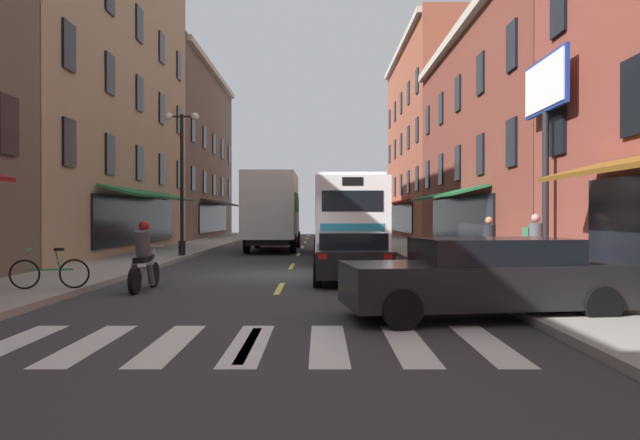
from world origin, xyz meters
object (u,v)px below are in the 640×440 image
Objects in this scene: pedestrian_mid at (488,245)px; bicycle_near at (49,273)px; billboard_sign at (545,110)px; transit_bus at (345,217)px; sedan_far at (351,256)px; sedan_near at (484,277)px; pedestrian_near at (534,245)px; sedan_mid at (284,231)px; box_truck at (272,211)px; motorcycle_rider at (144,261)px; street_lamp_twin at (181,177)px.

bicycle_near is at bearing 147.00° from pedestrian_mid.
billboard_sign is 3.96m from pedestrian_mid.
sedan_far is at bearing -91.59° from transit_bus.
sedan_near is 2.94× the size of pedestrian_near.
bicycle_near is 1.01× the size of pedestrian_near.
sedan_mid reaches higher than bicycle_near.
billboard_sign is 0.73× the size of box_truck.
sedan_near is at bearing -19.26° from bicycle_near.
motorcycle_rider is at bearing -113.98° from transit_bus.
sedan_far is 0.77× the size of street_lamp_twin.
sedan_near is 5.74m from pedestrian_near.
sedan_mid is at bearing 99.67° from sedan_near.
motorcycle_rider reaches higher than sedan_mid.
billboard_sign reaches higher than street_lamp_twin.
transit_bus is 7.21× the size of pedestrian_mid.
bicycle_near is (-3.69, -27.39, -0.22)m from sedan_mid.
motorcycle_rider is at bearing -156.51° from sedan_far.
sedan_mid reaches higher than sedan_near.
transit_bus is 11.52m from pedestrian_near.
transit_bus is 5.59× the size of motorcycle_rider.
motorcycle_rider is 11.15m from street_lamp_twin.
sedan_mid is 26.59m from pedestrian_near.
transit_bus is at bearing 9.35° from street_lamp_twin.
pedestrian_near is (7.84, -25.41, 0.31)m from sedan_mid.
box_truck is 6.67m from street_lamp_twin.
sedan_far is 2.17× the size of motorcycle_rider.
sedan_mid is 2.25× the size of motorcycle_rider.
motorcycle_rider is 1.22× the size of bicycle_near.
pedestrian_mid is at bearing 8.43° from sedan_far.
pedestrian_mid is at bearing 18.09° from bicycle_near.
pedestrian_mid is (8.90, 2.75, 0.25)m from motorcycle_rider.
box_truck is at bearing -125.93° from pedestrian_near.
billboard_sign reaches higher than pedestrian_mid.
pedestrian_near is at bearing -72.85° from sedan_mid.
box_truck is 1.74× the size of sedan_mid.
box_truck is 15.38m from pedestrian_mid.
sedan_far is (-0.27, -9.67, -1.03)m from transit_bus.
motorcycle_rider is 9.32m from pedestrian_mid.
box_truck is 16.50m from motorcycle_rider.
street_lamp_twin reaches higher than motorcycle_rider.
billboard_sign is 6.54m from sedan_far.
sedan_near reaches higher than bicycle_near.
street_lamp_twin is at bearing 98.03° from motorcycle_rider.
pedestrian_near is 14.85m from street_lamp_twin.
sedan_mid is at bearing 108.89° from billboard_sign.
box_truck reaches higher than sedan_far.
billboard_sign is 1.01× the size of street_lamp_twin.
sedan_near is (5.20, -20.23, -1.27)m from box_truck.
sedan_mid reaches higher than sedan_far.
motorcycle_rider is (-1.80, -16.35, -1.28)m from box_truck.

